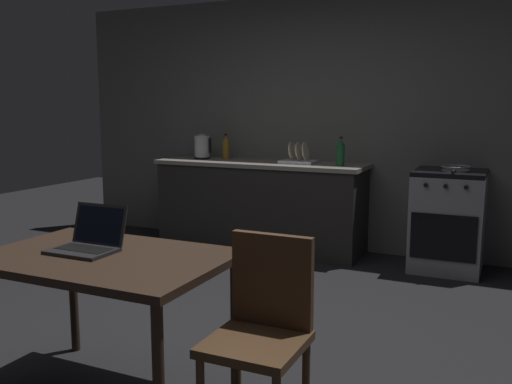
% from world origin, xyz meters
% --- Properties ---
extents(ground_plane, '(12.00, 12.00, 0.00)m').
position_xyz_m(ground_plane, '(0.00, 0.00, 0.00)').
color(ground_plane, black).
extents(back_wall, '(6.40, 0.10, 2.56)m').
position_xyz_m(back_wall, '(0.30, 2.54, 1.28)').
color(back_wall, '#60615E').
rests_on(back_wall, ground_plane).
extents(kitchen_counter, '(2.16, 0.64, 0.90)m').
position_xyz_m(kitchen_counter, '(-0.61, 2.19, 0.45)').
color(kitchen_counter, '#282623').
rests_on(kitchen_counter, ground_plane).
extents(stove_oven, '(0.60, 0.62, 0.90)m').
position_xyz_m(stove_oven, '(1.23, 2.19, 0.45)').
color(stove_oven, gray).
rests_on(stove_oven, ground_plane).
extents(dining_table, '(1.20, 0.81, 0.74)m').
position_xyz_m(dining_table, '(-0.06, -0.86, 0.66)').
color(dining_table, '#332319').
rests_on(dining_table, ground_plane).
extents(chair, '(0.40, 0.40, 0.91)m').
position_xyz_m(chair, '(0.79, -0.86, 0.53)').
color(chair, '#4C331E').
rests_on(chair, ground_plane).
extents(laptop, '(0.32, 0.28, 0.22)m').
position_xyz_m(laptop, '(-0.19, -0.84, 0.78)').
color(laptop, '#232326').
rests_on(laptop, dining_table).
extents(electric_kettle, '(0.19, 0.17, 0.26)m').
position_xyz_m(electric_kettle, '(-1.29, 2.19, 1.02)').
color(electric_kettle, black).
rests_on(electric_kettle, kitchen_counter).
extents(bottle, '(0.08, 0.08, 0.27)m').
position_xyz_m(bottle, '(0.24, 2.14, 1.03)').
color(bottle, '#19592D').
rests_on(bottle, kitchen_counter).
extents(frying_pan, '(0.25, 0.42, 0.05)m').
position_xyz_m(frying_pan, '(1.27, 2.16, 0.92)').
color(frying_pan, gray).
rests_on(frying_pan, stove_oven).
extents(dish_rack, '(0.34, 0.26, 0.21)m').
position_xyz_m(dish_rack, '(-0.20, 2.19, 0.95)').
color(dish_rack, silver).
rests_on(dish_rack, kitchen_counter).
extents(bottle_b, '(0.07, 0.07, 0.27)m').
position_xyz_m(bottle_b, '(-1.05, 2.27, 1.03)').
color(bottle_b, '#8C601E').
rests_on(bottle_b, kitchen_counter).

